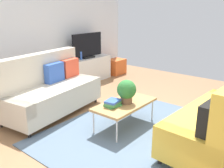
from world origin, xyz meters
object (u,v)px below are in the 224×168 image
at_px(potted_plant, 127,91).
at_px(bottle_0, 81,56).
at_px(couch_beige, 50,90).
at_px(tv_console, 88,70).
at_px(vase_0, 69,58).
at_px(vase_1, 74,56).
at_px(tv, 87,46).
at_px(couch_green, 222,120).
at_px(storage_trunk, 116,67).
at_px(table_book_0, 113,105).
at_px(coffee_table, 125,105).

bearing_deg(potted_plant, bottle_0, 62.03).
height_order(couch_beige, tv_console, couch_beige).
height_order(vase_0, bottle_0, bottle_0).
relative_size(tv_console, potted_plant, 3.63).
relative_size(tv_console, vase_1, 7.26).
distance_m(tv_console, tv, 0.63).
bearing_deg(couch_beige, couch_green, 95.56).
xyz_separation_m(couch_beige, vase_1, (1.48, 0.98, 0.29)).
relative_size(tv, vase_0, 5.83).
bearing_deg(storage_trunk, vase_0, 174.90).
bearing_deg(vase_1, couch_green, -101.98).
relative_size(table_book_0, vase_0, 1.40).
relative_size(couch_green, bottle_0, 9.58).
xyz_separation_m(potted_plant, vase_1, (1.07, 2.42, 0.11)).
bearing_deg(coffee_table, couch_beige, 105.41).
distance_m(storage_trunk, vase_0, 1.76).
height_order(couch_beige, potted_plant, couch_beige).
xyz_separation_m(couch_beige, vase_0, (1.33, 0.98, 0.28)).
bearing_deg(potted_plant, couch_beige, 105.93).
relative_size(couch_green, vase_0, 11.31).
relative_size(tv_console, table_book_0, 5.83).
bearing_deg(couch_beige, vase_1, -154.28).
bearing_deg(tv_console, coffee_table, -122.78).
distance_m(table_book_0, vase_1, 2.70).
distance_m(couch_beige, table_book_0, 1.37).
distance_m(couch_beige, storage_trunk, 3.13).
bearing_deg(couch_beige, potted_plant, 98.21).
relative_size(storage_trunk, bottle_0, 2.57).
height_order(couch_beige, table_book_0, couch_beige).
xyz_separation_m(vase_0, vase_1, (0.16, 0.00, 0.01)).
bearing_deg(storage_trunk, couch_green, -122.46).
xyz_separation_m(coffee_table, storage_trunk, (2.62, 2.25, -0.17)).
height_order(coffee_table, bottle_0, bottle_0).
bearing_deg(couch_beige, storage_trunk, -172.30).
bearing_deg(storage_trunk, coffee_table, -139.26).
bearing_deg(bottle_0, couch_green, -104.66).
bearing_deg(table_book_0, bottle_0, 56.52).
distance_m(tv_console, vase_0, 0.71).
xyz_separation_m(storage_trunk, bottle_0, (-1.36, 0.06, 0.52)).
bearing_deg(couch_green, storage_trunk, 60.52).
distance_m(potted_plant, table_book_0, 0.33).
xyz_separation_m(tv, bottle_0, (-0.26, -0.02, -0.21)).
distance_m(couch_green, tv, 3.98).
distance_m(coffee_table, vase_0, 2.60).
height_order(tv_console, vase_0, vase_0).
bearing_deg(couch_green, tv, 74.75).
relative_size(potted_plant, vase_0, 2.25).
height_order(couch_beige, tv, tv).
bearing_deg(vase_1, table_book_0, -119.47).
bearing_deg(tv, potted_plant, -122.49).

